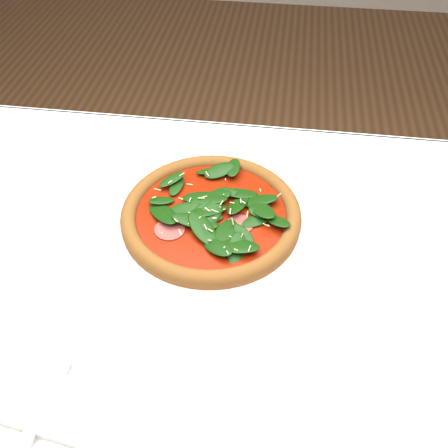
# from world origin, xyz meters

# --- Properties ---
(ground) EXTENTS (6.00, 6.00, 0.00)m
(ground) POSITION_xyz_m (0.00, 0.00, 0.00)
(ground) COLOR brown
(ground) RESTS_ON ground
(dining_table) EXTENTS (1.21, 0.81, 0.75)m
(dining_table) POSITION_xyz_m (0.00, 0.00, 0.65)
(dining_table) COLOR silver
(dining_table) RESTS_ON ground
(plate) EXTENTS (0.37, 0.37, 0.02)m
(plate) POSITION_xyz_m (0.00, 0.08, 0.76)
(plate) COLOR white
(plate) RESTS_ON dining_table
(pizza) EXTENTS (0.37, 0.37, 0.04)m
(pizza) POSITION_xyz_m (0.00, 0.08, 0.78)
(pizza) COLOR brown
(pizza) RESTS_ON plate
(napkin) EXTENTS (0.18, 0.10, 0.01)m
(napkin) POSITION_xyz_m (-0.16, -0.28, 0.76)
(napkin) COLOR silver
(napkin) RESTS_ON dining_table
(fork) EXTENTS (0.04, 0.18, 0.00)m
(fork) POSITION_xyz_m (-0.16, -0.25, 0.77)
(fork) COLOR silver
(fork) RESTS_ON napkin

